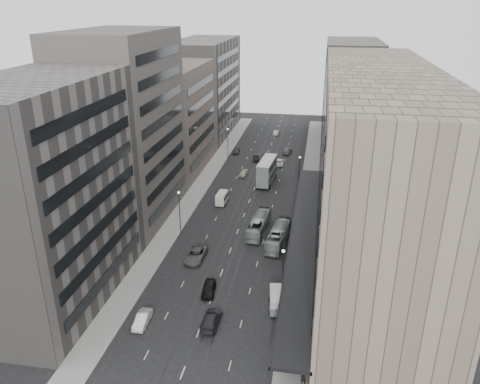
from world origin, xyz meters
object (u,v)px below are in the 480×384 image
Objects in this scene: double_decker at (267,171)px; sedan_2 at (196,255)px; sedan_1 at (142,319)px; bus_near at (278,236)px; panel_van at (222,198)px; bus_far at (259,225)px; vw_microbus at (277,300)px; sedan_0 at (209,288)px; pedestrian at (303,379)px.

double_decker is 36.36m from sedan_2.
bus_near is at bearing 55.96° from sedan_1.
panel_van is (-7.55, -13.43, -1.58)m from double_decker.
vw_microbus is at bearing 108.68° from bus_far.
vw_microbus is 1.20× the size of panel_van.
sedan_1 is at bearing -135.52° from sedan_0.
vw_microbus reaches higher than sedan_2.
double_decker is (-5.38, 28.19, 1.46)m from bus_near.
pedestrian is at bearing -74.48° from double_decker.
double_decker is at bearing -80.36° from pedestrian.
bus_far reaches higher than panel_van.
bus_near is 14.56m from sedan_2.
double_decker is 46.86m from vw_microbus.
bus_near is 18.20m from sedan_0.
panel_van is 2.49× the size of pedestrian.
bus_far is 2.20× the size of vw_microbus.
sedan_2 reaches higher than sedan_1.
double_decker is at bearing 80.59° from sedan_0.
double_decker is 1.74× the size of sedan_2.
bus_near is 1.01× the size of bus_far.
sedan_2 is (-14.07, 10.74, -0.59)m from vw_microbus.
bus_near is 1.05× the size of double_decker.
double_decker is 44.50m from sedan_0.
panel_van is at bearing -68.86° from pedestrian.
vw_microbus is (6.93, -46.32, -1.55)m from double_decker.
sedan_1 is (-6.81, -8.14, -0.05)m from sedan_0.
pedestrian is (18.64, -45.99, -0.41)m from panel_van.
sedan_2 is (-7.14, -35.58, -2.14)m from double_decker.
bus_near is 2.51× the size of sedan_1.
bus_near is 31.76m from pedestrian.
vw_microbus is (5.42, -21.85, -0.09)m from bus_far.
bus_near is at bearing 57.14° from sedan_0.
bus_near reaches higher than bus_far.
sedan_1 is (-15.13, -24.31, -0.79)m from bus_near.
double_decker is (-1.51, 24.47, 1.46)m from bus_far.
panel_van is at bearing 106.91° from vw_microbus.
vw_microbus is at bearing -35.53° from sedan_2.
vw_microbus is at bearing 102.10° from bus_near.
bus_far reaches higher than sedan_2.
double_decker is 2.52× the size of panel_van.
pedestrian is at bearing -20.52° from sedan_1.
sedan_1 is at bearing -95.58° from double_decker.
bus_near is at bearing -80.57° from pedestrian.
panel_van is 22.16m from sedan_2.
sedan_1 is 0.73× the size of sedan_2.
bus_far is at bearing 97.08° from vw_microbus.
sedan_2 is at bearing 109.97° from sedan_0.
bus_far reaches higher than pedestrian.
bus_far is 24.56m from double_decker.
double_decker is 6.27× the size of pedestrian.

